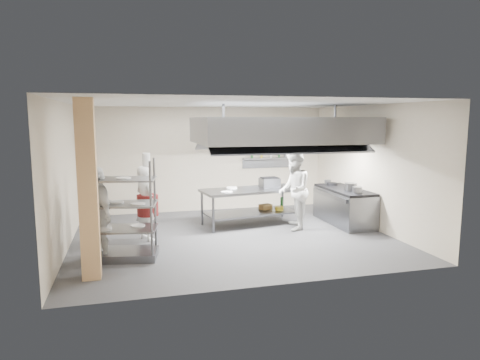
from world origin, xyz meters
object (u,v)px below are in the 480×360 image
object	(u,v)px
chef_head	(146,203)
chef_line	(294,190)
cooking_range	(344,207)
chef_plating	(98,214)
island	(251,207)
stockpot	(351,187)
pass_rack	(122,210)
griddle	(270,183)

from	to	relation	value
chef_head	chef_line	size ratio (longest dim) A/B	0.86
cooking_range	chef_plating	xyz separation A→B (m)	(-5.90, -1.47, 0.47)
island	chef_line	bearing A→B (deg)	-47.91
island	chef_plating	bearing A→B (deg)	-158.89
island	chef_plating	xyz separation A→B (m)	(-3.55, -1.97, 0.44)
island	chef_plating	distance (m)	4.08
chef_head	stockpot	world-z (taller)	chef_head
chef_line	pass_rack	bearing A→B (deg)	-53.68
pass_rack	griddle	bearing A→B (deg)	40.11
stockpot	griddle	bearing A→B (deg)	149.44
pass_rack	griddle	world-z (taller)	pass_rack
pass_rack	chef_head	xyz separation A→B (m)	(0.49, 1.20, -0.12)
chef_plating	stockpot	size ratio (longest dim) A/B	6.06
stockpot	island	bearing A→B (deg)	159.30
pass_rack	chef_line	bearing A→B (deg)	27.24
cooking_range	chef_head	bearing A→B (deg)	-176.92
pass_rack	cooking_range	size ratio (longest dim) A/B	0.95
cooking_range	chef_line	distance (m)	1.59
island	stockpot	bearing A→B (deg)	-28.67
chef_plating	chef_head	bearing A→B (deg)	120.44
chef_line	chef_plating	xyz separation A→B (m)	(-4.42, -1.24, -0.07)
cooking_range	griddle	xyz separation A→B (m)	(-1.79, 0.66, 0.61)
island	cooking_range	bearing A→B (deg)	-19.96
chef_line	griddle	distance (m)	0.95
chef_line	stockpot	bearing A→B (deg)	103.39
cooking_range	chef_line	bearing A→B (deg)	-171.12
cooking_range	chef_line	size ratio (longest dim) A/B	1.04
chef_plating	chef_line	bearing A→B (deg)	83.48
island	griddle	size ratio (longest dim) A/B	5.18
pass_rack	griddle	distance (m)	4.25
cooking_range	chef_line	xyz separation A→B (m)	(-1.48, -0.23, 0.54)
griddle	stockpot	bearing A→B (deg)	-35.61
pass_rack	cooking_range	bearing A→B (deg)	25.04
chef_plating	stockpot	bearing A→B (deg)	78.40
island	chef_line	world-z (taller)	chef_line
island	chef_line	size ratio (longest dim) A/B	1.29
cooking_range	chef_line	world-z (taller)	chef_line
chef_head	chef_line	distance (m)	3.50
chef_head	stockpot	xyz separation A→B (m)	(4.94, -0.11, 0.17)
pass_rack	cooking_range	xyz separation A→B (m)	(5.47, 1.47, -0.53)
pass_rack	stockpot	bearing A→B (deg)	21.39
chef_head	cooking_range	bearing A→B (deg)	-116.38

